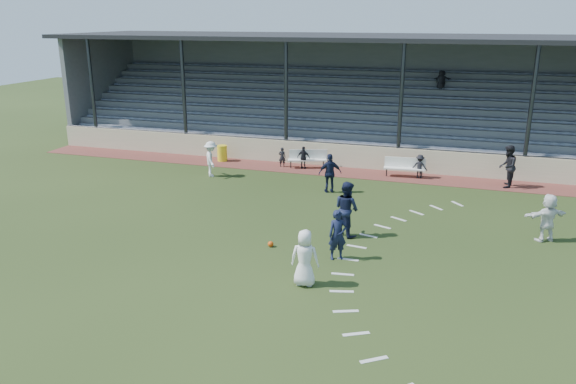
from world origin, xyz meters
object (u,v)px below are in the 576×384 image
object	(u,v)px
bench_right	(405,165)
player_white_lead	(305,258)
trash_bin	(222,153)
bench_left	(308,157)
official	(507,166)
player_navy_lead	(338,235)
football	(271,244)

from	to	relation	value
bench_right	player_white_lead	bearing A→B (deg)	-101.53
trash_bin	player_white_lead	xyz separation A→B (m)	(8.37, -12.91, 0.41)
bench_left	official	xyz separation A→B (m)	(9.71, -0.61, 0.42)
player_navy_lead	official	bearing A→B (deg)	33.12
football	player_white_lead	size ratio (longest dim) A/B	0.12
bench_left	football	size ratio (longest dim) A/B	10.12
bench_left	trash_bin	distance (m)	4.85
bench_left	football	distance (m)	10.69
player_white_lead	official	world-z (taller)	official
player_navy_lead	official	size ratio (longest dim) A/B	0.85
player_white_lead	player_navy_lead	distance (m)	2.18
football	bench_right	bearing A→B (deg)	71.76
player_white_lead	official	bearing A→B (deg)	-121.70
trash_bin	football	xyz separation A→B (m)	(6.47, -10.51, -0.35)
trash_bin	official	size ratio (longest dim) A/B	0.44
official	player_navy_lead	bearing A→B (deg)	-20.08
bench_right	trash_bin	world-z (taller)	bench_right
trash_bin	bench_left	bearing A→B (deg)	0.53
bench_right	trash_bin	distance (m)	9.87
player_navy_lead	bench_right	bearing A→B (deg)	56.79
trash_bin	football	size ratio (longest dim) A/B	4.31
football	player_navy_lead	world-z (taller)	player_navy_lead
trash_bin	player_navy_lead	xyz separation A→B (m)	(8.87, -10.79, 0.38)
bench_right	player_navy_lead	distance (m)	10.66
player_white_lead	official	distance (m)	13.81
bench_left	trash_bin	bearing A→B (deg)	161.95
trash_bin	football	world-z (taller)	trash_bin
bench_left	bench_right	world-z (taller)	same
bench_right	official	world-z (taller)	official
trash_bin	player_white_lead	world-z (taller)	player_white_lead
football	official	size ratio (longest dim) A/B	0.10
trash_bin	player_white_lead	size ratio (longest dim) A/B	0.50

